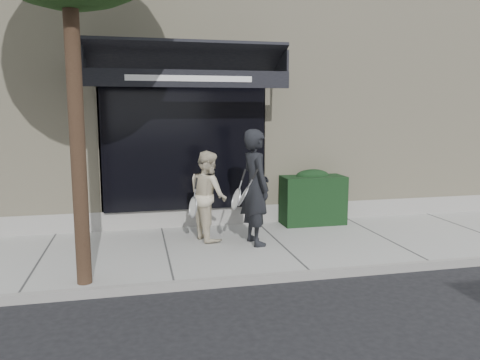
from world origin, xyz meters
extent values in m
plane|color=black|center=(0.00, 0.00, 0.00)|extent=(80.00, 80.00, 0.00)
cube|color=#999994|center=(0.00, 0.00, 0.06)|extent=(20.00, 3.00, 0.12)
cube|color=gray|center=(0.00, -1.55, 0.07)|extent=(20.00, 0.10, 0.14)
cube|color=beige|center=(0.00, 5.00, 2.75)|extent=(14.00, 7.00, 5.50)
cube|color=gray|center=(0.00, 1.70, 0.25)|extent=(14.02, 0.42, 0.50)
cube|color=black|center=(-1.50, 1.55, 1.80)|extent=(3.20, 0.30, 2.60)
cube|color=gray|center=(-3.10, 1.70, 1.80)|extent=(0.08, 0.40, 2.60)
cube|color=gray|center=(0.10, 1.70, 1.80)|extent=(0.08, 0.40, 2.60)
cube|color=gray|center=(-1.50, 1.70, 3.14)|extent=(3.36, 0.40, 0.12)
cube|color=black|center=(-1.50, 1.00, 3.40)|extent=(3.60, 1.03, 0.55)
cube|color=black|center=(-1.50, 0.50, 3.01)|extent=(3.60, 0.05, 0.30)
cube|color=white|center=(-1.50, 0.47, 3.01)|extent=(2.20, 0.01, 0.10)
cube|color=black|center=(-3.28, 1.00, 3.32)|extent=(0.04, 1.00, 0.45)
cube|color=black|center=(0.28, 1.00, 3.32)|extent=(0.04, 1.00, 0.45)
cube|color=black|center=(1.10, 1.25, 0.62)|extent=(1.30, 0.70, 1.00)
ellipsoid|color=black|center=(1.10, 1.25, 1.12)|extent=(0.71, 0.38, 0.27)
cylinder|color=black|center=(-3.20, -1.30, 2.40)|extent=(0.20, 0.20, 4.80)
imported|color=black|center=(-0.43, 0.04, 1.14)|extent=(0.60, 0.81, 2.03)
torus|color=silver|center=(-0.72, -0.24, 1.04)|extent=(0.21, 0.33, 0.28)
cylinder|color=silver|center=(-0.72, -0.24, 1.04)|extent=(0.17, 0.29, 0.24)
cylinder|color=silver|center=(-0.72, -0.24, 1.04)|extent=(0.17, 0.05, 0.10)
cylinder|color=black|center=(-0.72, -0.24, 1.04)|extent=(0.19, 0.06, 0.12)
torus|color=silver|center=(-0.86, -0.31, 1.01)|extent=(0.16, 0.32, 0.30)
cylinder|color=silver|center=(-0.86, -0.31, 1.01)|extent=(0.12, 0.28, 0.26)
cylinder|color=silver|center=(-0.86, -0.31, 1.01)|extent=(0.18, 0.04, 0.08)
cylinder|color=black|center=(-0.86, -0.31, 1.01)|extent=(0.20, 0.06, 0.09)
imported|color=beige|center=(-1.20, 0.52, 0.94)|extent=(0.81, 0.93, 1.63)
torus|color=silver|center=(-1.52, 0.19, 0.80)|extent=(0.16, 0.31, 0.30)
cylinder|color=silver|center=(-1.52, 0.19, 0.80)|extent=(0.13, 0.27, 0.27)
cylinder|color=silver|center=(-1.52, 0.19, 0.80)|extent=(0.18, 0.07, 0.05)
cylinder|color=black|center=(-1.52, 0.19, 0.80)|extent=(0.20, 0.09, 0.06)
camera|label=1|loc=(-2.46, -7.76, 2.48)|focal=35.00mm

